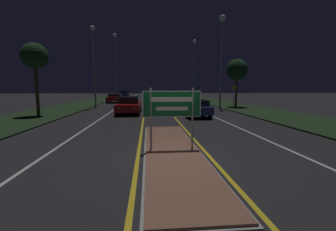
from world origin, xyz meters
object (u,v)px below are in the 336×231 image
Objects in this scene: streetlight_right_near at (222,45)px; car_receding_0 at (195,107)px; streetlight_right_far at (194,61)px; streetlight_left_far at (115,55)px; warning_sign at (234,94)px; car_receding_2 at (171,98)px; streetlight_left_near at (94,56)px; highway_sign at (172,107)px; car_approaching_2 at (124,94)px; car_receding_1 at (180,101)px; car_approaching_0 at (129,105)px; car_receding_3 at (185,96)px; car_approaching_1 at (115,98)px.

car_receding_0 is at bearing -124.17° from streetlight_right_near.
streetlight_right_far is 2.17× the size of car_receding_0.
streetlight_left_far is 4.59× the size of warning_sign.
streetlight_left_far is 2.41× the size of car_receding_2.
streetlight_left_near reaches higher than car_receding_2.
highway_sign is at bearing -106.72° from car_receding_0.
streetlight_left_near is at bearing -91.06° from car_approaching_2.
car_receding_1 is (2.64, 16.52, -0.78)m from highway_sign.
car_approaching_2 is (-3.43, 29.86, 0.01)m from car_approaching_0.
streetlight_right_near is (12.85, -16.79, -1.23)m from streetlight_left_far.
streetlight_left_far is 13.95m from car_receding_3.
car_approaching_2 is at bearing 142.02° from car_receding_3.
streetlight_right_far is at bearing 61.11° from car_approaching_0.
car_receding_1 is (8.97, -0.11, -4.68)m from streetlight_left_near.
streetlight_right_far is 19.73m from car_receding_0.
car_receding_2 is (-0.28, 15.66, 0.05)m from car_receding_0.
car_receding_3 is (-0.67, 4.46, -5.52)m from streetlight_right_far.
car_approaching_1 is (-8.49, 16.39, 0.01)m from car_receding_0.
streetlight_left_near is 2.07× the size of car_approaching_1.
car_receding_2 is at bearing 122.00° from warning_sign.
streetlight_right_far is 7.41m from car_receding_2.
streetlight_right_far is (6.53, 28.02, 4.72)m from highway_sign.
highway_sign reaches higher than car_receding_2.
car_receding_0 is at bearing -88.41° from car_receding_1.
car_receding_1 is at bearing 80.90° from highway_sign.
streetlight_left_far is 18.99m from car_receding_1.
streetlight_left_near is 7.81m from car_approaching_0.
streetlight_left_far is 25.13m from car_receding_0.
streetlight_left_far reaches higher than car_receding_0.
car_receding_2 is at bearing 91.02° from car_receding_0.
streetlight_left_near is 25.45m from car_approaching_2.
car_approaching_0 reaches higher than car_receding_2.
car_receding_0 is at bearing -38.05° from streetlight_left_near.
car_receding_3 is 1.01× the size of car_approaching_1.
warning_sign reaches higher than highway_sign.
streetlight_right_far is at bearing 76.87° from highway_sign.
car_receding_1 is at bearing 159.64° from streetlight_right_near.
car_receding_0 is at bearing -23.66° from car_approaching_0.
highway_sign is 25.26m from car_receding_2.
highway_sign is 0.87× the size of warning_sign.
streetlight_left_far reaches higher than highway_sign.
streetlight_left_far is (0.10, 15.20, 2.23)m from streetlight_left_near.
streetlight_left_far is 22.53m from warning_sign.
car_approaching_2 is 29.50m from warning_sign.
car_approaching_0 is at bearing -118.89° from streetlight_right_far.
streetlight_left_near is 13.17m from car_receding_2.
streetlight_left_near is 20.54m from car_receding_3.
streetlight_right_far is 19.37m from car_approaching_0.
car_receding_2 is 1.14× the size of car_approaching_1.
car_receding_3 is at bearing 3.07° from streetlight_left_far.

